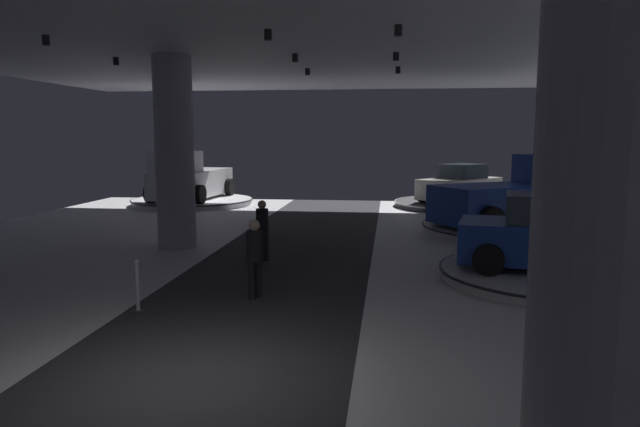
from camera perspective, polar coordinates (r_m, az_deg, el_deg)
name	(u,v)px	position (r m, az deg, el deg)	size (l,w,h in m)	color
ground	(185,384)	(8.18, -13.14, -16.03)	(24.00, 44.00, 0.06)	silver
column_left	(175,153)	(17.30, -14.10, 5.81)	(1.11, 1.11, 5.50)	#ADADB2
display_platform_deep_right	(459,204)	(27.35, 13.50, 0.94)	(5.91, 5.91, 0.25)	#333338
display_car_deep_right	(460,185)	(27.29, 13.59, 2.77)	(4.16, 4.32, 1.71)	silver
display_platform_mid_right	(555,274)	(14.16, 22.05, -5.56)	(5.13, 5.13, 0.24)	#B7B7BC
display_car_mid_right	(555,236)	(14.00, 22.10, -2.08)	(4.46, 2.83, 1.71)	navy
display_platform_deep_left	(193,201)	(28.10, -12.41, 1.17)	(5.68, 5.68, 0.28)	silver
pickup_truck_deep_left	(189,180)	(27.71, -12.74, 3.27)	(2.99, 5.45, 2.30)	silver
display_platform_far_right	(510,229)	(20.23, 18.16, -1.45)	(5.78, 5.78, 0.31)	#B7B7BC
pickup_truck_far_right	(519,196)	(20.32, 18.94, 1.61)	(5.60, 4.65, 2.30)	navy
visitor_walking_near	(255,254)	(11.63, -6.44, -3.95)	(0.32, 0.32, 1.59)	black
visitor_walking_far	(262,227)	(15.06, -5.70, -1.29)	(0.32, 0.32, 1.59)	black
stanchion_a	(137,293)	(11.27, -17.49, -7.44)	(0.28, 0.28, 1.01)	#333338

